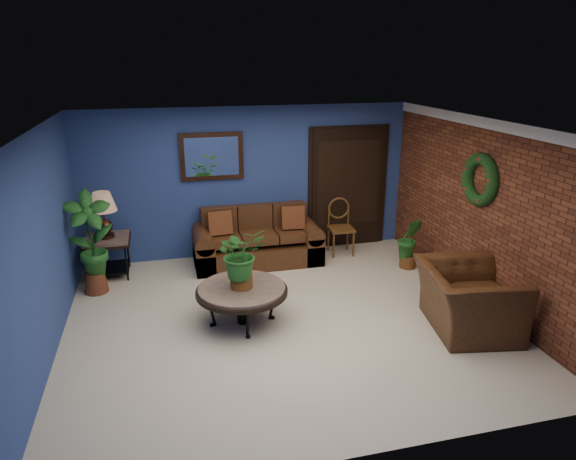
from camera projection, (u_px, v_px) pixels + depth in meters
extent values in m
plane|color=beige|center=(284.00, 319.00, 6.68)|extent=(5.50, 5.50, 0.00)
cube|color=navy|center=(249.00, 182.00, 8.57)|extent=(5.50, 0.04, 2.50)
cube|color=navy|center=(42.00, 248.00, 5.64)|extent=(0.04, 5.00, 2.50)
cube|color=brown|center=(482.00, 213.00, 6.91)|extent=(0.04, 5.00, 2.50)
cube|color=silver|center=(284.00, 126.00, 5.87)|extent=(5.50, 5.00, 0.02)
cube|color=white|center=(491.00, 124.00, 6.52)|extent=(0.03, 5.00, 0.14)
cube|color=#3F2314|center=(212.00, 157.00, 8.24)|extent=(1.02, 0.06, 0.77)
cube|color=black|center=(348.00, 188.00, 9.01)|extent=(1.44, 0.06, 2.18)
torus|color=black|center=(480.00, 180.00, 6.80)|extent=(0.16, 0.72, 0.72)
cube|color=#4E2B16|center=(258.00, 253.00, 8.47)|extent=(2.06, 0.89, 0.34)
cube|color=#4E2B16|center=(254.00, 229.00, 8.67)|extent=(1.76, 0.24, 0.84)
cube|color=#4E2B16|center=(222.00, 239.00, 8.18)|extent=(0.57, 0.61, 0.13)
cube|color=#4E2B16|center=(258.00, 236.00, 8.32)|extent=(0.57, 0.61, 0.13)
cube|color=#4E2B16|center=(293.00, 233.00, 8.45)|extent=(0.57, 0.61, 0.13)
cube|color=#4E2B16|center=(204.00, 254.00, 8.24)|extent=(0.30, 0.89, 0.47)
cube|color=#4E2B16|center=(309.00, 245.00, 8.65)|extent=(0.30, 0.89, 0.47)
cube|color=brown|center=(220.00, 223.00, 8.13)|extent=(0.37, 0.11, 0.37)
cube|color=brown|center=(293.00, 218.00, 8.41)|extent=(0.37, 0.11, 0.37)
cylinder|color=#4C4943|center=(242.00, 289.00, 6.46)|extent=(1.10, 1.10, 0.05)
cylinder|color=black|center=(242.00, 291.00, 6.47)|extent=(1.16, 1.16, 0.05)
cylinder|color=black|center=(242.00, 307.00, 6.54)|extent=(0.14, 0.14, 0.45)
cube|color=#4C4943|center=(107.00, 239.00, 7.84)|extent=(0.65, 0.65, 0.05)
cube|color=black|center=(107.00, 241.00, 7.85)|extent=(0.69, 0.69, 0.04)
cube|color=black|center=(110.00, 268.00, 7.99)|extent=(0.58, 0.58, 0.03)
cylinder|color=black|center=(88.00, 266.00, 7.62)|extent=(0.03, 0.03, 0.60)
cylinder|color=black|center=(126.00, 262.00, 7.75)|extent=(0.03, 0.03, 0.60)
cylinder|color=black|center=(92.00, 253.00, 8.12)|extent=(0.03, 0.03, 0.60)
cylinder|color=black|center=(128.00, 250.00, 8.25)|extent=(0.03, 0.03, 0.60)
cylinder|color=#3F2314|center=(106.00, 236.00, 7.82)|extent=(0.25, 0.25, 0.05)
sphere|color=#3F2314|center=(105.00, 228.00, 7.78)|extent=(0.23, 0.23, 0.23)
cylinder|color=#3F2314|center=(104.00, 216.00, 7.72)|extent=(0.02, 0.02, 0.29)
cone|color=#946D51|center=(102.00, 203.00, 7.65)|extent=(0.41, 0.41, 0.29)
cube|color=brown|center=(341.00, 229.00, 8.76)|extent=(0.43, 0.43, 0.04)
torus|color=brown|center=(339.00, 208.00, 8.83)|extent=(0.39, 0.06, 0.38)
cylinder|color=brown|center=(334.00, 246.00, 8.65)|extent=(0.03, 0.03, 0.43)
cylinder|color=brown|center=(353.00, 245.00, 8.71)|extent=(0.03, 0.03, 0.43)
cylinder|color=brown|center=(328.00, 239.00, 8.97)|extent=(0.03, 0.03, 0.43)
cylinder|color=brown|center=(347.00, 238.00, 9.03)|extent=(0.03, 0.03, 0.43)
imported|color=#4E2B16|center=(467.00, 299.00, 6.35)|extent=(1.28, 1.40, 0.80)
cylinder|color=brown|center=(241.00, 281.00, 6.42)|extent=(0.28, 0.28, 0.18)
imported|color=#174B19|center=(241.00, 253.00, 6.30)|extent=(0.71, 0.65, 0.66)
cylinder|color=brown|center=(408.00, 261.00, 8.30)|extent=(0.26, 0.26, 0.20)
imported|color=#174B19|center=(409.00, 238.00, 8.17)|extent=(0.45, 0.40, 0.69)
cylinder|color=brown|center=(96.00, 282.00, 7.42)|extent=(0.34, 0.34, 0.30)
imported|color=#174B19|center=(90.00, 235.00, 7.19)|extent=(0.74, 0.58, 1.25)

